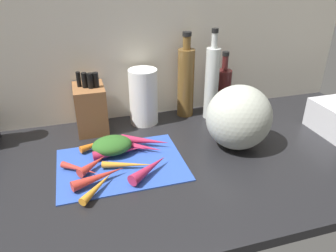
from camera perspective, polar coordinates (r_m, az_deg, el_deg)
name	(u,v)px	position (r cm, az deg, el deg)	size (l,w,h in cm)	color
ground_plane	(183,161)	(109.91, 2.62, -6.17)	(170.00, 80.00, 3.00)	black
wall_back	(153,42)	(131.83, -2.68, 14.56)	(170.00, 3.00, 60.00)	beige
cutting_board	(121,164)	(105.96, -8.24, -6.64)	(40.14, 29.57, 0.80)	#2D51B7
carrot_0	(128,165)	(102.68, -7.10, -6.79)	(2.15, 2.15, 16.19)	orange
carrot_1	(147,148)	(110.85, -3.78, -3.86)	(2.03, 2.03, 10.58)	#B2264C
carrot_2	(99,177)	(97.98, -12.07, -8.77)	(3.15, 3.15, 16.43)	red
carrot_3	(97,187)	(94.79, -12.34, -10.47)	(2.43, 2.43, 14.16)	orange
carrot_4	(118,152)	(108.69, -8.87, -4.53)	(3.05, 3.05, 16.21)	#B2264C
carrot_5	(93,164)	(104.10, -13.09, -6.60)	(2.89, 2.89, 11.59)	red
carrot_6	(80,169)	(103.72, -15.29, -7.29)	(2.12, 2.12, 13.11)	red
carrot_7	(98,144)	(115.21, -12.28, -3.06)	(2.45, 2.45, 13.11)	orange
carrot_8	(131,146)	(111.40, -6.56, -3.46)	(3.23, 3.23, 11.57)	#B2264C
carrot_9	(149,168)	(99.21, -3.33, -7.46)	(3.57, 3.57, 15.67)	#B2264C
carrot_10	(145,141)	(113.61, -4.09, -2.63)	(3.40, 3.40, 16.89)	#B2264C
carrot_greens_pile	(112,145)	(110.17, -9.86, -3.36)	(13.35, 10.27, 5.65)	#2D6023
winter_squash	(239,117)	(112.65, 12.39, 1.49)	(22.65, 21.40, 22.40)	#B2B7A8
knife_block	(91,108)	(125.63, -13.50, 3.15)	(11.22, 14.75, 23.25)	brown
paper_towel_roll	(144,97)	(127.74, -4.35, 5.17)	(11.14, 11.14, 22.12)	white
bottle_0	(186,81)	(133.17, 3.15, 7.89)	(6.80, 6.80, 34.65)	brown
bottle_1	(212,82)	(131.73, 7.72, 7.65)	(5.63, 5.63, 36.37)	silver
bottle_2	(223,89)	(140.58, 9.66, 6.44)	(6.67, 6.67, 25.97)	#471919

